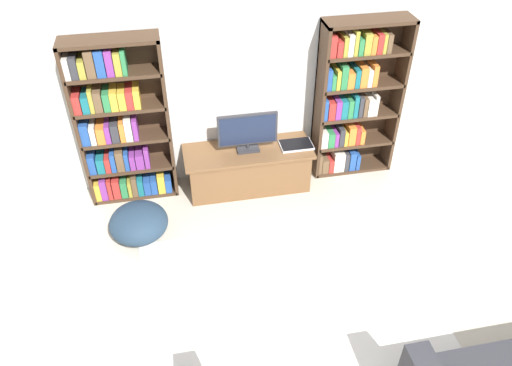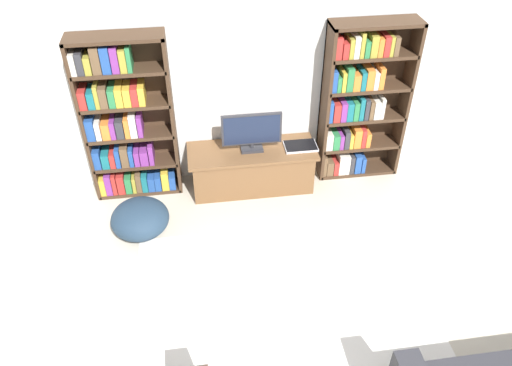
# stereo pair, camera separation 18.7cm
# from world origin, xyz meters

# --- Properties ---
(wall_back) EXTENTS (8.80, 0.06, 2.60)m
(wall_back) POSITION_xyz_m (0.00, 4.23, 1.30)
(wall_back) COLOR silver
(wall_back) RESTS_ON ground_plane
(bookshelf_left) EXTENTS (0.93, 0.30, 1.81)m
(bookshelf_left) POSITION_xyz_m (-1.20, 4.05, 0.87)
(bookshelf_left) COLOR #422D1E
(bookshelf_left) RESTS_ON ground_plane
(bookshelf_right) EXTENTS (0.93, 0.30, 1.81)m
(bookshelf_right) POSITION_xyz_m (1.30, 4.05, 0.90)
(bookshelf_right) COLOR #422D1E
(bookshelf_right) RESTS_ON ground_plane
(tv_stand) EXTENTS (1.40, 0.53, 0.49)m
(tv_stand) POSITION_xyz_m (0.11, 3.91, 0.25)
(tv_stand) COLOR brown
(tv_stand) RESTS_ON ground_plane
(television) EXTENTS (0.64, 0.16, 0.44)m
(television) POSITION_xyz_m (0.11, 3.91, 0.73)
(television) COLOR #2D2D33
(television) RESTS_ON tv_stand
(laptop) EXTENTS (0.36, 0.24, 0.03)m
(laptop) POSITION_xyz_m (0.64, 3.89, 0.51)
(laptop) COLOR silver
(laptop) RESTS_ON tv_stand
(area_rug) EXTENTS (2.56, 1.90, 0.02)m
(area_rug) POSITION_xyz_m (0.14, 2.22, 0.01)
(area_rug) COLOR white
(area_rug) RESTS_ON ground_plane
(beanbag_ottoman) EXTENTS (0.59, 0.59, 0.34)m
(beanbag_ottoman) POSITION_xyz_m (-1.12, 3.32, 0.17)
(beanbag_ottoman) COLOR #23384C
(beanbag_ottoman) RESTS_ON ground_plane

